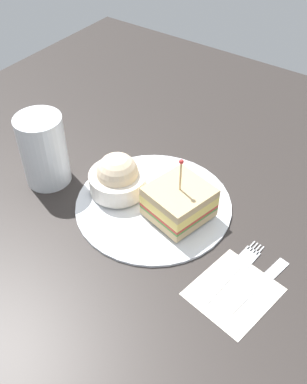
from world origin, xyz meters
TOP-DOWN VIEW (x-y plane):
  - ground_plane at (0.00, 0.00)cm, footprint 107.90×107.90cm
  - plate at (0.00, 0.00)cm, footprint 24.41×24.41cm
  - sandwich_half_center at (4.64, 0.34)cm, footprint 9.86×10.16cm
  - coleslaw_bowl at (-6.30, -0.83)cm, footprint 9.16×9.16cm
  - drink_glass at (-17.95, -4.83)cm, footprint 7.42×7.42cm
  - napkin at (17.84, -7.12)cm, footprint 11.31×12.18cm
  - fork at (16.57, -2.73)cm, footprint 2.60×13.14cm
  - knife at (20.21, -4.06)cm, footprint 3.56×12.96cm

SIDE VIEW (x-z plane):
  - ground_plane at x=0.00cm, z-range -2.00..0.00cm
  - napkin at x=17.84cm, z-range 0.00..0.15cm
  - fork at x=16.57cm, z-range 0.00..0.35cm
  - knife at x=20.21cm, z-range 0.00..0.35cm
  - plate at x=0.00cm, z-range 0.00..0.87cm
  - coleslaw_bowl at x=-6.30cm, z-range 0.03..6.63cm
  - sandwich_half_center at x=4.64cm, z-range -1.85..8.66cm
  - drink_glass at x=-17.95cm, z-range -0.66..11.31cm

